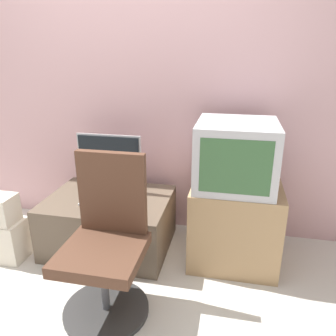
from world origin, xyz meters
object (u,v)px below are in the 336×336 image
(office_chair, at_px, (106,249))
(cardboard_box_lower, at_px, (6,240))
(main_monitor, at_px, (110,162))
(crt_tv, at_px, (236,154))
(mouse, at_px, (124,206))
(keyboard, at_px, (99,203))

(office_chair, height_order, cardboard_box_lower, office_chair)
(main_monitor, distance_m, crt_tv, 1.02)
(crt_tv, xyz_separation_m, office_chair, (-0.72, -0.66, -0.43))
(main_monitor, height_order, cardboard_box_lower, main_monitor)
(mouse, bearing_deg, office_chair, -83.69)
(office_chair, bearing_deg, mouse, 96.31)
(mouse, height_order, crt_tv, crt_tv)
(main_monitor, relative_size, keyboard, 1.84)
(main_monitor, relative_size, mouse, 8.95)
(keyboard, xyz_separation_m, crt_tv, (0.98, 0.15, 0.40))
(crt_tv, relative_size, cardboard_box_lower, 1.75)
(crt_tv, bearing_deg, cardboard_box_lower, -168.06)
(main_monitor, xyz_separation_m, office_chair, (0.27, -0.79, -0.26))
(main_monitor, height_order, crt_tv, crt_tv)
(mouse, relative_size, office_chair, 0.06)
(keyboard, height_order, mouse, mouse)
(main_monitor, bearing_deg, office_chair, -71.04)
(mouse, xyz_separation_m, office_chair, (0.05, -0.50, -0.04))
(office_chair, xyz_separation_m, cardboard_box_lower, (-0.96, 0.31, -0.25))
(office_chair, bearing_deg, keyboard, 117.33)
(office_chair, relative_size, cardboard_box_lower, 3.08)
(office_chair, distance_m, cardboard_box_lower, 1.04)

